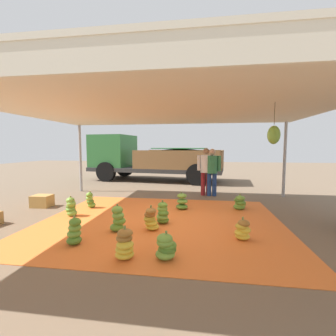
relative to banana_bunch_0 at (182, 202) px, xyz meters
The scene contains 18 objects.
ground_plane 1.93m from the banana_bunch_0, 102.29° to the left, with size 40.00×40.00×0.00m, color brown.
tarp_orange 1.22m from the banana_bunch_0, 109.93° to the right, with size 5.58×4.69×0.01m, color orange.
tent_canopy 2.71m from the banana_bunch_0, 107.99° to the right, with size 8.00×7.00×2.68m.
banana_bunch_0 is the anchor object (origin of this frame).
banana_bunch_1 2.24m from the banana_bunch_0, 121.65° to the right, with size 0.41×0.41×0.57m.
banana_bunch_2 1.62m from the banana_bunch_0, ahead, with size 0.42×0.41×0.44m.
banana_bunch_3 2.94m from the banana_bunch_0, 90.12° to the right, with size 0.42×0.42×0.43m.
banana_bunch_4 3.11m from the banana_bunch_0, 101.91° to the right, with size 0.38×0.40×0.53m.
banana_bunch_5 1.82m from the banana_bunch_0, 106.29° to the right, with size 0.40×0.40×0.53m.
banana_bunch_6 2.92m from the banana_bunch_0, 158.83° to the right, with size 0.35×0.34×0.52m.
banana_bunch_7 2.39m from the banana_bunch_0, 56.75° to the right, with size 0.38×0.34×0.43m.
banana_bunch_8 1.34m from the banana_bunch_0, 104.56° to the right, with size 0.35×0.37×0.53m.
banana_bunch_9 3.15m from the banana_bunch_0, 122.90° to the right, with size 0.36×0.36×0.53m.
banana_bunch_10 2.63m from the banana_bunch_0, behind, with size 0.31×0.28×0.49m.
cargo_truck_main 6.14m from the banana_bunch_0, 111.07° to the left, with size 7.10×3.19×2.40m.
worker_0 2.31m from the banana_bunch_0, 71.56° to the left, with size 0.63×0.38×1.72m.
worker_1 2.31m from the banana_bunch_0, 65.55° to the left, with size 0.62×0.38×1.69m.
crate_0 4.11m from the banana_bunch_0, behind, with size 0.52×0.43×0.34m, color #B78947.
Camera 1 is at (0.93, -5.29, 1.74)m, focal length 24.92 mm.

